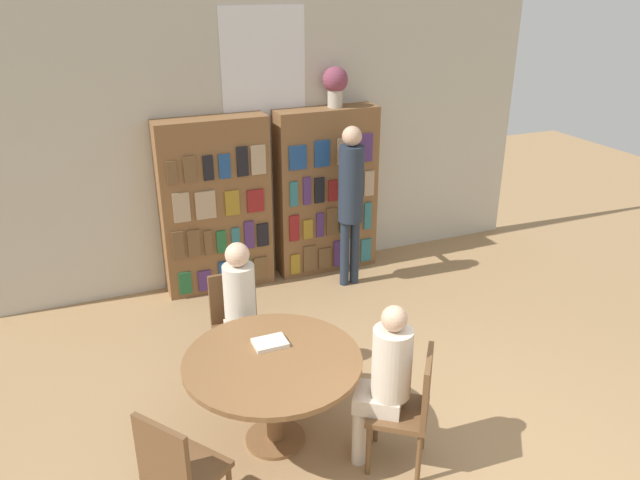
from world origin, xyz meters
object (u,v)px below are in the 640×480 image
(bookshelf_right, at_px, (326,191))
(reading_table, at_px, (273,372))
(chair_left_side, at_px, (237,320))
(chair_near_camera, at_px, (178,469))
(bookshelf_left, at_px, (216,206))
(seated_reader_right, at_px, (385,376))
(flower_vase, at_px, (335,83))
(chair_far_side, at_px, (410,405))
(librarian_standing, at_px, (351,192))
(seated_reader_left, at_px, (242,307))

(bookshelf_right, bearing_deg, reading_table, -120.35)
(bookshelf_right, bearing_deg, chair_left_side, -132.89)
(reading_table, xyz_separation_m, chair_near_camera, (-0.79, -0.56, -0.10))
(bookshelf_left, height_order, chair_left_side, bookshelf_left)
(reading_table, bearing_deg, seated_reader_right, -36.30)
(chair_near_camera, bearing_deg, flower_vase, 107.08)
(chair_far_side, bearing_deg, reading_table, 90.00)
(seated_reader_right, bearing_deg, chair_left_side, 60.01)
(reading_table, distance_m, librarian_standing, 2.68)
(chair_far_side, bearing_deg, seated_reader_right, 90.00)
(bookshelf_right, xyz_separation_m, chair_left_side, (-1.52, -1.63, -0.43))
(reading_table, xyz_separation_m, seated_reader_right, (0.64, -0.47, 0.10))
(reading_table, height_order, seated_reader_right, seated_reader_right)
(bookshelf_left, xyz_separation_m, flower_vase, (1.37, 0.00, 1.19))
(chair_left_side, relative_size, chair_far_side, 1.00)
(reading_table, bearing_deg, chair_left_side, 89.70)
(chair_left_side, bearing_deg, seated_reader_left, 90.00)
(bookshelf_left, height_order, reading_table, bookshelf_left)
(bookshelf_left, xyz_separation_m, reading_table, (-0.26, -2.60, -0.33))
(chair_left_side, xyz_separation_m, seated_reader_right, (0.63, -1.43, 0.20))
(seated_reader_right, bearing_deg, bookshelf_right, 20.15)
(chair_near_camera, bearing_deg, reading_table, 90.00)
(chair_near_camera, bearing_deg, seated_reader_right, 58.26)
(chair_near_camera, xyz_separation_m, chair_far_side, (1.57, -0.01, 0.00))
(seated_reader_left, bearing_deg, bookshelf_left, -97.63)
(chair_far_side, bearing_deg, chair_left_side, 63.00)
(bookshelf_right, height_order, flower_vase, flower_vase)
(reading_table, bearing_deg, chair_near_camera, -144.30)
(bookshelf_left, relative_size, reading_table, 1.48)
(seated_reader_left, bearing_deg, chair_left_side, -90.00)
(flower_vase, height_order, reading_table, flower_vase)
(bookshelf_left, xyz_separation_m, seated_reader_right, (0.38, -3.07, -0.23))
(librarian_standing, bearing_deg, chair_near_camera, -131.69)
(reading_table, bearing_deg, chair_far_side, -36.30)
(chair_far_side, height_order, seated_reader_right, seated_reader_right)
(reading_table, height_order, seated_reader_left, seated_reader_left)
(bookshelf_right, distance_m, chair_left_side, 2.27)
(bookshelf_left, xyz_separation_m, seated_reader_left, (-0.25, -1.81, -0.21))
(reading_table, relative_size, seated_reader_right, 1.02)
(bookshelf_left, height_order, bookshelf_right, same)
(flower_vase, bearing_deg, seated_reader_left, -131.67)
(bookshelf_left, bearing_deg, reading_table, -95.64)
(librarian_standing, bearing_deg, chair_far_side, -106.83)
(bookshelf_right, relative_size, chair_far_side, 2.09)
(flower_vase, distance_m, seated_reader_right, 3.53)
(chair_left_side, xyz_separation_m, seated_reader_left, (-0.00, -0.18, 0.22))
(chair_near_camera, xyz_separation_m, seated_reader_right, (1.42, 0.10, 0.20))
(seated_reader_left, height_order, seated_reader_right, seated_reader_left)
(bookshelf_left, distance_m, seated_reader_left, 1.84)
(chair_near_camera, xyz_separation_m, chair_left_side, (0.79, 1.53, 0.00))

